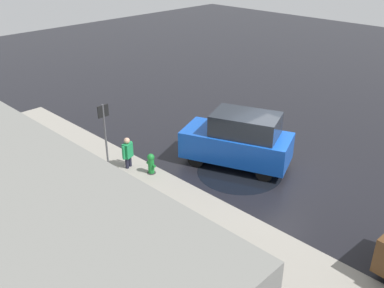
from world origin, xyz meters
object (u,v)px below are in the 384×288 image
object	(u,v)px
moving_hatchback	(239,140)
sign_post	(105,126)
fire_hydrant	(151,164)
pedestrian	(128,151)

from	to	relation	value
moving_hatchback	sign_post	world-z (taller)	sign_post
fire_hydrant	moving_hatchback	bearing A→B (deg)	-123.18
moving_hatchback	fire_hydrant	bearing A→B (deg)	56.82
moving_hatchback	pedestrian	bearing A→B (deg)	48.01
fire_hydrant	sign_post	xyz separation A→B (m)	(1.67, 0.69, 1.18)
pedestrian	sign_post	distance (m)	1.22
fire_hydrant	pedestrian	distance (m)	1.02
moving_hatchback	fire_hydrant	distance (m)	3.28
pedestrian	sign_post	xyz separation A→B (m)	(0.73, 0.39, 0.90)
fire_hydrant	sign_post	bearing A→B (deg)	22.48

